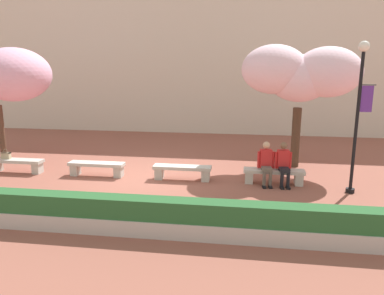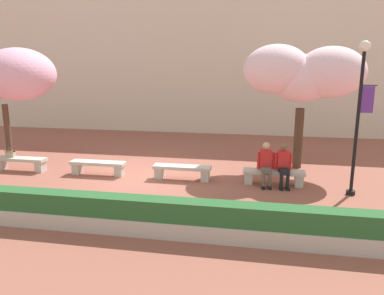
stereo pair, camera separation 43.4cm
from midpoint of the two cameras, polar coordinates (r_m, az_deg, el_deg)
ground_plane at (r=12.12m, az=-9.10°, el=-4.57°), size 100.00×100.00×0.00m
building_facade at (r=21.34m, az=-1.23°, el=13.18°), size 28.00×4.00×7.49m
stone_bench_west_end at (r=13.87m, az=-25.98°, el=-2.21°), size 1.81×0.43×0.45m
stone_bench_near_west at (r=12.52m, az=-15.29°, el=-2.86°), size 1.81×0.43×0.45m
stone_bench_center at (r=11.69m, az=-2.57°, el=-3.50°), size 1.81×0.43×0.45m
stone_bench_near_east at (r=11.51m, az=11.30°, el=-4.01°), size 1.81×0.43×0.45m
person_seated_left at (r=11.34m, az=10.17°, el=-2.14°), size 0.51×0.71×1.29m
person_seated_right at (r=11.37m, az=12.72°, el=-2.22°), size 0.51×0.71×1.29m
handbag at (r=14.03m, az=-27.30°, el=-1.03°), size 0.30×0.15×0.34m
cherry_tree_main at (r=13.10m, az=15.17°, el=10.80°), size 3.89×2.34×4.19m
lamp_post_with_banner at (r=10.94m, az=23.04°, el=6.01°), size 0.54×0.28×4.14m
planter_hedge_foreground at (r=8.60m, az=-16.97°, el=-9.56°), size 15.04×0.50×0.80m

